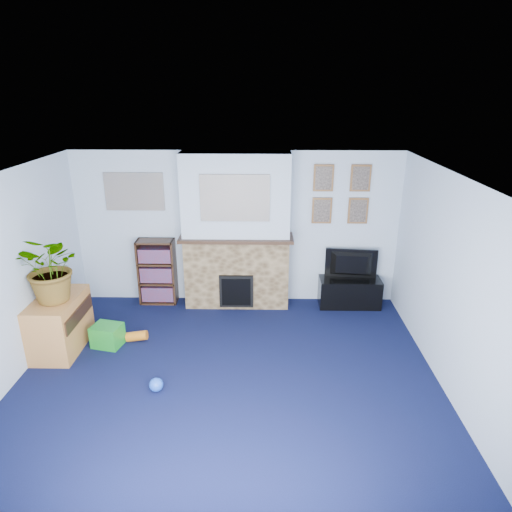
{
  "coord_description": "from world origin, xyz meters",
  "views": [
    {
      "loc": [
        0.42,
        -4.54,
        3.28
      ],
      "look_at": [
        0.32,
        0.86,
        1.26
      ],
      "focal_mm": 32.0,
      "sensor_mm": 36.0,
      "label": 1
    }
  ],
  "objects_px": {
    "bookshelf": "(157,273)",
    "sideboard": "(60,325)",
    "tv_stand": "(349,292)",
    "television": "(351,265)"
  },
  "relations": [
    {
      "from": "bookshelf",
      "to": "television",
      "type": "bearing_deg",
      "value": -1.06
    },
    {
      "from": "bookshelf",
      "to": "tv_stand",
      "type": "bearing_deg",
      "value": -1.44
    },
    {
      "from": "tv_stand",
      "to": "sideboard",
      "type": "relative_size",
      "value": 1.01
    },
    {
      "from": "television",
      "to": "sideboard",
      "type": "distance_m",
      "value": 4.26
    },
    {
      "from": "television",
      "to": "sideboard",
      "type": "height_order",
      "value": "television"
    },
    {
      "from": "tv_stand",
      "to": "television",
      "type": "height_order",
      "value": "television"
    },
    {
      "from": "sideboard",
      "to": "tv_stand",
      "type": "bearing_deg",
      "value": 18.55
    },
    {
      "from": "tv_stand",
      "to": "bookshelf",
      "type": "height_order",
      "value": "bookshelf"
    },
    {
      "from": "bookshelf",
      "to": "sideboard",
      "type": "distance_m",
      "value": 1.73
    },
    {
      "from": "tv_stand",
      "to": "television",
      "type": "bearing_deg",
      "value": 90.0
    }
  ]
}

